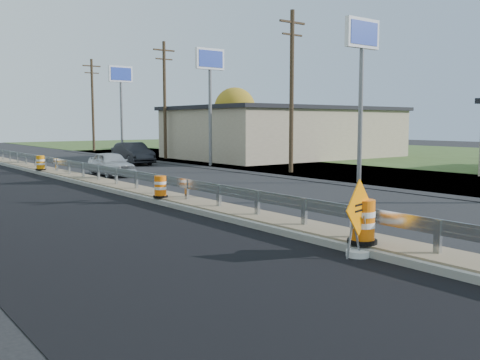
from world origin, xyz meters
TOP-DOWN VIEW (x-y plane):
  - ground at (0.00, 0.00)m, footprint 140.00×140.00m
  - grass_verge_far at (30.00, 10.00)m, footprint 40.00×120.00m
  - milled_overlay at (-4.40, 10.00)m, footprint 7.20×120.00m
  - median at (0.00, 8.00)m, footprint 1.60×55.00m
  - guardrail at (0.00, 9.00)m, footprint 0.10×46.15m
  - retail_building_near at (20.99, 20.00)m, footprint 18.50×12.50m
  - pylon_sign_south at (10.50, 3.00)m, footprint 2.20×0.30m
  - pylon_sign_mid at (10.50, 16.00)m, footprint 2.20×0.30m
  - pylon_sign_north at (10.50, 30.00)m, footprint 2.20×0.30m
  - utility_pole_smid at (11.50, 9.00)m, footprint 1.90×0.26m
  - utility_pole_nmid at (11.50, 24.00)m, footprint 1.90×0.26m
  - utility_pole_north at (11.50, 39.00)m, footprint 1.90×0.26m
  - tree_far_yellow at (26.00, 34.00)m, footprint 4.62×4.62m
  - caution_sign at (-0.90, -6.63)m, footprint 1.22×0.52m
  - barrel_median_near at (-0.55, -6.45)m, footprint 0.68×0.68m
  - barrel_median_mid at (-0.55, 2.95)m, footprint 0.54×0.54m
  - barrel_median_far at (-0.55, 17.12)m, footprint 0.57×0.57m
  - barrel_shoulder_mid at (8.07, 20.80)m, footprint 0.58×0.58m
  - car_silver at (2.32, 13.83)m, footprint 1.70×3.98m
  - car_dark_mid at (7.00, 20.71)m, footprint 2.04×4.82m

SIDE VIEW (x-z plane):
  - ground at x=0.00m, z-range 0.00..0.00m
  - milled_overlay at x=-4.40m, z-range 0.00..0.01m
  - grass_verge_far at x=30.00m, z-range 0.00..0.03m
  - median at x=0.00m, z-range 0.00..0.23m
  - barrel_shoulder_mid at x=8.07m, z-range -0.02..0.84m
  - caution_sign at x=-0.90m, z-range -0.43..1.31m
  - barrel_median_mid at x=-0.55m, z-range 0.21..1.01m
  - barrel_median_far at x=-0.55m, z-range 0.21..1.05m
  - car_silver at x=2.32m, z-range 0.00..1.34m
  - barrel_median_near at x=-0.55m, z-range 0.21..1.21m
  - guardrail at x=0.00m, z-range 0.37..1.09m
  - car_dark_mid at x=7.00m, z-range 0.00..1.55m
  - retail_building_near at x=20.99m, z-range 0.02..4.29m
  - tree_far_yellow at x=26.00m, z-range 1.11..7.97m
  - utility_pole_smid at x=11.50m, z-range 0.23..9.63m
  - utility_pole_nmid at x=11.50m, z-range 0.23..9.63m
  - utility_pole_north at x=11.50m, z-range 0.23..9.63m
  - pylon_sign_south at x=10.50m, z-range 2.53..10.43m
  - pylon_sign_mid at x=10.50m, z-range 2.53..10.43m
  - pylon_sign_north at x=10.50m, z-range 2.53..10.43m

